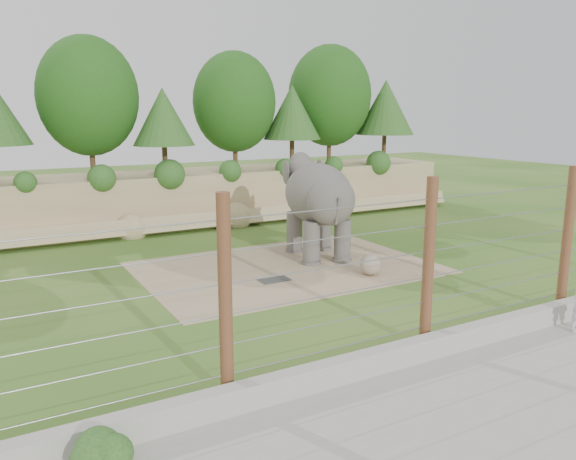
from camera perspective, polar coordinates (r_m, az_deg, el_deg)
ground at (r=17.14m, az=3.31°, el=-6.45°), size 90.00×90.00×0.00m
back_embankment at (r=28.00m, az=-9.85°, el=8.82°), size 30.00×5.52×8.77m
dirt_patch at (r=19.84m, az=-0.16°, el=-3.83°), size 10.00×7.00×0.02m
drain_grate at (r=18.35m, az=-1.41°, el=-5.07°), size 1.00×0.60×0.03m
elephant at (r=20.99m, az=3.05°, el=2.19°), size 2.87×4.89×3.71m
stone_ball at (r=19.03m, az=8.36°, el=-3.51°), size 0.70×0.70×0.70m
retaining_wall at (r=13.40m, az=15.18°, el=-11.10°), size 26.00×0.35×0.50m
walkway at (r=12.30m, az=21.85°, el=-14.96°), size 26.00×4.00×0.01m
barrier_fence at (r=13.17m, az=14.07°, el=-3.38°), size 20.26×0.26×4.00m
walkway_shrub at (r=9.42m, az=-17.88°, el=-20.97°), size 0.71×0.71×0.71m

